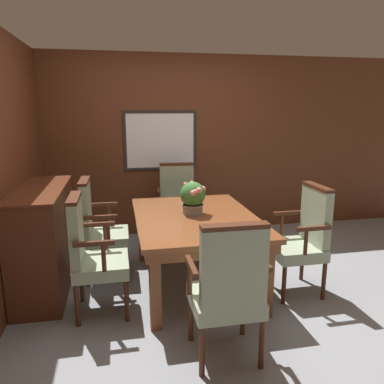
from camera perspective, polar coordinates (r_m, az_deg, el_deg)
name	(u,v)px	position (r m, az deg, el deg)	size (l,w,h in m)	color
ground_plane	(200,294)	(3.73, 1.22, -15.27)	(14.00, 14.00, 0.00)	gray
wall_back	(170,146)	(5.20, -3.38, 6.98)	(7.20, 0.08, 2.45)	#5B2D19
dining_table	(195,224)	(3.68, 0.46, -4.96)	(1.15, 1.63, 0.72)	brown
chair_right_near	(304,236)	(3.73, 16.65, -6.39)	(0.46, 0.53, 1.05)	#472314
chair_left_near	(91,251)	(3.32, -15.12, -8.69)	(0.46, 0.53, 1.05)	#472314
chair_head_near	(228,287)	(2.63, 5.58, -14.28)	(0.53, 0.47, 1.05)	#472314
chair_head_far	(178,201)	(4.85, -2.21, -1.41)	(0.55, 0.49, 1.05)	#472314
chair_left_far	(98,225)	(4.00, -14.16, -4.93)	(0.47, 0.53, 1.05)	#472314
potted_plant	(193,197)	(3.66, 0.13, -0.79)	(0.26, 0.27, 0.32)	gray
sideboard_cabinet	(44,239)	(3.91, -21.65, -6.72)	(0.46, 1.29, 1.01)	#512816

